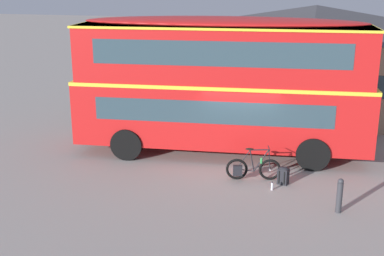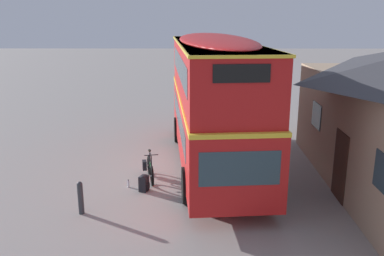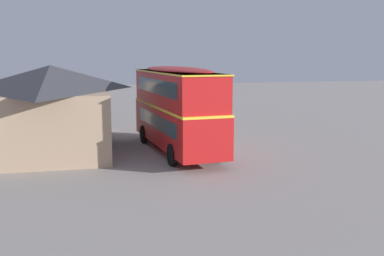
{
  "view_description": "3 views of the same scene",
  "coord_description": "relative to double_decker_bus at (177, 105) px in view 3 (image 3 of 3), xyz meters",
  "views": [
    {
      "loc": [
        2.24,
        -15.98,
        6.07
      ],
      "look_at": [
        -1.42,
        -1.29,
        1.47
      ],
      "focal_mm": 46.89,
      "sensor_mm": 36.0,
      "label": 1
    },
    {
      "loc": [
        13.6,
        -0.0,
        5.38
      ],
      "look_at": [
        -0.77,
        -0.09,
        1.47
      ],
      "focal_mm": 38.16,
      "sensor_mm": 36.0,
      "label": 2
    },
    {
      "loc": [
        -25.29,
        5.97,
        5.38
      ],
      "look_at": [
        -0.79,
        -0.2,
        1.31
      ],
      "focal_mm": 42.06,
      "sensor_mm": 36.0,
      "label": 3
    }
  ],
  "objects": [
    {
      "name": "kerb_bollard",
      "position": [
        3.95,
        -3.89,
        -2.14
      ],
      "size": [
        0.16,
        0.16,
        0.97
      ],
      "color": "#333338",
      "rests_on": "ground"
    },
    {
      "name": "water_bottle_clear_plastic",
      "position": [
        2.09,
        -2.85,
        -2.52
      ],
      "size": [
        0.07,
        0.07,
        0.26
      ],
      "color": "silver",
      "rests_on": "ground"
    },
    {
      "name": "touring_bicycle",
      "position": [
        1.39,
        -2.23,
        -2.27
      ],
      "size": [
        1.68,
        0.67,
        1.05
      ],
      "color": "black",
      "rests_on": "ground"
    },
    {
      "name": "pub_building",
      "position": [
        2.96,
        6.83,
        -0.17
      ],
      "size": [
        12.1,
        6.92,
        4.84
      ],
      "color": "tan",
      "rests_on": "ground"
    },
    {
      "name": "backpack_on_ground",
      "position": [
        2.37,
        -2.31,
        -2.36
      ],
      "size": [
        0.37,
        0.36,
        0.55
      ],
      "color": "black",
      "rests_on": "ground"
    },
    {
      "name": "double_decker_bus",
      "position": [
        0.0,
        0.0,
        0.0
      ],
      "size": [
        10.26,
        3.36,
        4.79
      ],
      "color": "black",
      "rests_on": "ground"
    },
    {
      "name": "ground_plane",
      "position": [
        0.85,
        -0.7,
        -2.64
      ],
      "size": [
        120.0,
        120.0,
        0.0
      ],
      "primitive_type": "plane",
      "color": "gray"
    }
  ]
}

